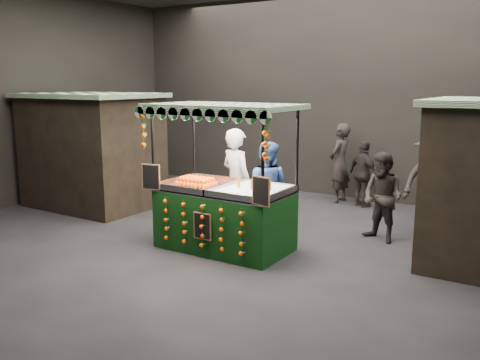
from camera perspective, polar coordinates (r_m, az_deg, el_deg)
The scene contains 12 objects.
ground at distance 9.01m, azimuth -1.40°, elevation -7.62°, with size 12.00×12.00×0.00m, color black.
market_hall at distance 8.56m, azimuth -1.51°, elevation 14.39°, with size 12.10×10.10×5.05m.
neighbour_stall_left at distance 12.32m, azimuth -16.04°, elevation 3.23°, with size 3.00×2.20×2.60m.
juice_stall at distance 8.78m, azimuth -1.81°, elevation -2.86°, with size 2.57×1.51×2.49m.
vendor_grey at distance 9.60m, azimuth -0.38°, elevation -0.24°, with size 0.85×0.69×2.01m.
vendor_blue at distance 9.57m, azimuth 2.93°, elevation -0.98°, with size 0.99×0.85×1.78m.
shopper_0 at distance 12.66m, azimuth -11.77°, elevation 1.18°, with size 0.60×0.43×1.55m.
shopper_1 at distance 9.56m, azimuth 15.53°, elevation -1.86°, with size 0.96×0.87×1.63m.
shopper_2 at distance 12.14m, azimuth 13.52°, elevation 0.68°, with size 0.96×0.80×1.54m.
shopper_3 at distance 10.86m, azimuth 20.33°, elevation 0.01°, with size 1.33×1.36×1.87m.
shopper_4 at distance 13.71m, azimuth -10.52°, elevation 2.55°, with size 1.03×0.84×1.83m.
shopper_6 at distance 12.48m, azimuth 11.00°, elevation 1.86°, with size 0.51×0.72×1.89m.
Camera 1 is at (4.76, -7.09, 2.86)m, focal length 38.48 mm.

